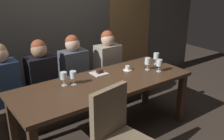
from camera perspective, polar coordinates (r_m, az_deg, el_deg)
name	(u,v)px	position (r m, az deg, el deg)	size (l,w,h in m)	color
ground	(105,134)	(3.48, -1.57, -13.77)	(9.00, 9.00, 0.00)	#382D26
back_wall_tiled	(56,6)	(3.97, -12.18, 13.41)	(6.00, 0.12, 3.00)	#4C4944
arched_door	(130,9)	(4.65, 3.98, 13.13)	(0.90, 0.05, 2.55)	olive
dining_table	(104,88)	(3.16, -1.68, -3.97)	(2.20, 0.84, 0.74)	#412B1C
banquette_bench	(78,98)	(3.89, -7.54, -6.16)	(2.50, 0.44, 0.45)	#312A23
chair_near_side	(118,132)	(2.52, 1.22, -13.43)	(0.51, 0.51, 0.98)	#4C3321
diner_redhead	(3,76)	(3.35, -22.75, -1.31)	(0.36, 0.24, 0.76)	navy
diner_bearded	(41,70)	(3.44, -15.25, 0.04)	(0.36, 0.24, 0.74)	black
diner_far_end	(73,62)	(3.67, -8.42, 1.71)	(0.36, 0.24, 0.73)	#4C515B
diner_near_end	(108,56)	(3.91, -0.94, 3.11)	(0.36, 0.24, 0.72)	#9E9384
wine_glass_near_left	(156,56)	(3.73, 9.65, 2.98)	(0.08, 0.08, 0.16)	silver
wine_glass_far_right	(64,76)	(3.02, -10.52, -1.30)	(0.08, 0.08, 0.16)	silver
wine_glass_end_right	(73,75)	(3.03, -8.49, -1.11)	(0.08, 0.08, 0.16)	silver
wine_glass_center_front	(159,63)	(3.45, 10.28, 1.44)	(0.08, 0.08, 0.16)	silver
wine_glass_near_right	(148,62)	(3.49, 7.79, 1.81)	(0.08, 0.08, 0.16)	silver
espresso_cup	(128,68)	(3.47, 3.43, 0.34)	(0.12, 0.12, 0.06)	white
dessert_plate	(99,73)	(3.36, -2.79, -0.56)	(0.19, 0.19, 0.05)	white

